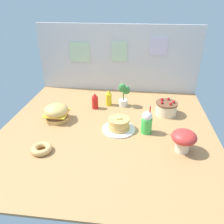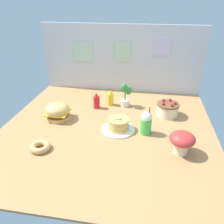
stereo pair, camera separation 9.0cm
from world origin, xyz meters
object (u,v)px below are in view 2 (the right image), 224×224
layer_cake (168,109)px  potted_plant (125,94)px  pancake_stack (118,125)px  mushroom_stool (182,141)px  cream_soda_cup (146,123)px  ketchup_bottle (97,101)px  burger (58,111)px  mustard_bottle (111,98)px  donut_pink_glaze (40,147)px

layer_cake → potted_plant: size_ratio=0.82×
pancake_stack → potted_plant: potted_plant is taller
potted_plant → mushroom_stool: potted_plant is taller
cream_soda_cup → mushroom_stool: size_ratio=1.36×
ketchup_bottle → burger: bearing=-137.8°
pancake_stack → potted_plant: size_ratio=1.11×
mustard_bottle → cream_soda_cup: 0.70m
pancake_stack → ketchup_bottle: size_ratio=1.70×
mustard_bottle → cream_soda_cup: cream_soda_cup is taller
layer_cake → donut_pink_glaze: layer_cake is taller
layer_cake → donut_pink_glaze: bearing=-143.9°
cream_soda_cup → donut_pink_glaze: 0.96m
mustard_bottle → mushroom_stool: bearing=-47.8°
mustard_bottle → potted_plant: potted_plant is taller
cream_soda_cup → mushroom_stool: bearing=-40.5°
pancake_stack → mushroom_stool: 0.62m
cream_soda_cup → donut_pink_glaze: size_ratio=1.61×
cream_soda_cup → potted_plant: (-0.26, 0.55, 0.04)m
ketchup_bottle → potted_plant: size_ratio=0.66×
mustard_bottle → pancake_stack: bearing=-72.4°
mushroom_stool → ketchup_bottle: bearing=141.4°
cream_soda_cup → burger: bearing=171.9°
layer_cake → cream_soda_cup: bearing=-119.2°
burger → mustard_bottle: 0.64m
donut_pink_glaze → mustard_bottle: bearing=65.0°
mustard_bottle → potted_plant: 0.18m
layer_cake → pancake_stack: bearing=-142.0°
burger → pancake_stack: bearing=-9.7°
ketchup_bottle → cream_soda_cup: bearing=-37.6°
burger → donut_pink_glaze: bearing=-84.9°
ketchup_bottle → cream_soda_cup: (0.57, -0.44, 0.02)m
cream_soda_cup → donut_pink_glaze: (-0.87, -0.40, -0.08)m
pancake_stack → cream_soda_cup: bearing=-4.0°
ketchup_bottle → mushroom_stool: bearing=-38.6°
potted_plant → layer_cake: bearing=-17.6°
pancake_stack → layer_cake: size_ratio=1.36×
mustard_bottle → donut_pink_glaze: (-0.44, -0.95, -0.06)m
layer_cake → mushroom_stool: bearing=-83.4°
burger → cream_soda_cup: 0.93m
ketchup_bottle → potted_plant: (0.32, 0.10, 0.07)m
donut_pink_glaze → burger: bearing=95.1°
cream_soda_cup → mushroom_stool: 0.39m
burger → mushroom_stool: (1.21, -0.38, 0.04)m
burger → cream_soda_cup: bearing=-8.1°
layer_cake → ketchup_bottle: (-0.79, 0.05, 0.01)m
pancake_stack → cream_soda_cup: cream_soda_cup is taller
cream_soda_cup → potted_plant: bearing=115.3°
layer_cake → mustard_bottle: (-0.65, 0.15, 0.01)m
potted_plant → mushroom_stool: (0.55, -0.80, -0.03)m
mushroom_stool → burger: bearing=162.5°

